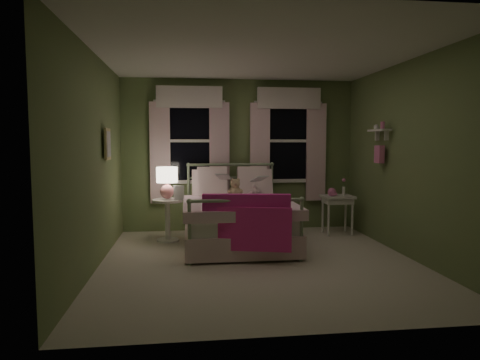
{
  "coord_description": "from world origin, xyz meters",
  "views": [
    {
      "loc": [
        -0.9,
        -5.27,
        1.52
      ],
      "look_at": [
        -0.17,
        0.62,
        1.0
      ],
      "focal_mm": 32.0,
      "sensor_mm": 36.0,
      "label": 1
    }
  ],
  "objects": [
    {
      "name": "wall_shelf",
      "position": [
        1.9,
        0.7,
        1.52
      ],
      "size": [
        0.15,
        0.5,
        0.6
      ],
      "color": "white",
      "rests_on": "room_shell"
    },
    {
      "name": "book_nightstand",
      "position": [
        -1.11,
        1.25,
        0.66
      ],
      "size": [
        0.22,
        0.26,
        0.02
      ],
      "primitive_type": "imported",
      "rotation": [
        0.0,
        0.0,
        -0.3
      ],
      "color": "beige",
      "rests_on": "nightstand_left"
    },
    {
      "name": "nightstand_left",
      "position": [
        -1.21,
        1.33,
        0.42
      ],
      "size": [
        0.46,
        0.46,
        0.65
      ],
      "color": "white",
      "rests_on": "ground"
    },
    {
      "name": "table_lamp",
      "position": [
        -1.21,
        1.33,
        0.95
      ],
      "size": [
        0.32,
        0.32,
        0.49
      ],
      "color": "pink",
      "rests_on": "nightstand_left"
    },
    {
      "name": "bud_vase",
      "position": [
        1.68,
        1.52,
        0.79
      ],
      "size": [
        0.06,
        0.06,
        0.28
      ],
      "color": "white",
      "rests_on": "nightstand_right"
    },
    {
      "name": "book_left",
      "position": [
        -0.45,
        1.14,
        0.96
      ],
      "size": [
        0.23,
        0.18,
        0.26
      ],
      "primitive_type": "imported",
      "rotation": [
        1.22,
        0.0,
        -0.37
      ],
      "color": "beige",
      "rests_on": "child_left"
    },
    {
      "name": "nightstand_right",
      "position": [
        1.56,
        1.47,
        0.55
      ],
      "size": [
        0.5,
        0.4,
        0.64
      ],
      "color": "white",
      "rests_on": "ground"
    },
    {
      "name": "book_right",
      "position": [
        0.11,
        1.14,
        0.92
      ],
      "size": [
        0.22,
        0.17,
        0.26
      ],
      "primitive_type": "imported",
      "rotation": [
        1.22,
        0.0,
        0.37
      ],
      "color": "beige",
      "rests_on": "child_right"
    },
    {
      "name": "child_left",
      "position": [
        -0.45,
        1.39,
        0.9
      ],
      "size": [
        0.27,
        0.21,
        0.66
      ],
      "primitive_type": "imported",
      "rotation": [
        0.0,
        0.0,
        3.36
      ],
      "color": "#F7D1DD",
      "rests_on": "bed"
    },
    {
      "name": "pink_throw",
      "position": [
        -0.17,
        -0.06,
        0.61
      ],
      "size": [
        1.1,
        0.35,
        0.71
      ],
      "color": "#E92D9F",
      "rests_on": "bed"
    },
    {
      "name": "teddy_bear",
      "position": [
        -0.17,
        1.23,
        0.79
      ],
      "size": [
        0.24,
        0.2,
        0.33
      ],
      "color": "tan",
      "rests_on": "bed"
    },
    {
      "name": "child_right",
      "position": [
        0.11,
        1.39,
        0.95
      ],
      "size": [
        0.41,
        0.33,
        0.76
      ],
      "primitive_type": "imported",
      "rotation": [
        0.0,
        0.0,
        3.27
      ],
      "color": "#F7D1DD",
      "rests_on": "bed"
    },
    {
      "name": "window_right",
      "position": [
        0.85,
        2.03,
        1.62
      ],
      "size": [
        1.34,
        0.13,
        1.96
      ],
      "color": "black",
      "rests_on": "room_shell"
    },
    {
      "name": "window_left",
      "position": [
        -0.85,
        2.03,
        1.62
      ],
      "size": [
        1.34,
        0.13,
        1.96
      ],
      "color": "black",
      "rests_on": "room_shell"
    },
    {
      "name": "room_shell",
      "position": [
        0.0,
        0.0,
        1.3
      ],
      "size": [
        4.2,
        4.2,
        4.2
      ],
      "color": "beige",
      "rests_on": "ground"
    },
    {
      "name": "pink_toy",
      "position": [
        1.46,
        1.47,
        0.71
      ],
      "size": [
        0.14,
        0.18,
        0.14
      ],
      "color": "pink",
      "rests_on": "nightstand_right"
    },
    {
      "name": "framed_picture",
      "position": [
        -1.95,
        0.6,
        1.5
      ],
      "size": [
        0.03,
        0.32,
        0.42
      ],
      "color": "beige",
      "rests_on": "room_shell"
    },
    {
      "name": "bed",
      "position": [
        -0.17,
        0.97,
        0.38
      ],
      "size": [
        1.58,
        2.04,
        1.18
      ],
      "color": "white",
      "rests_on": "ground"
    }
  ]
}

